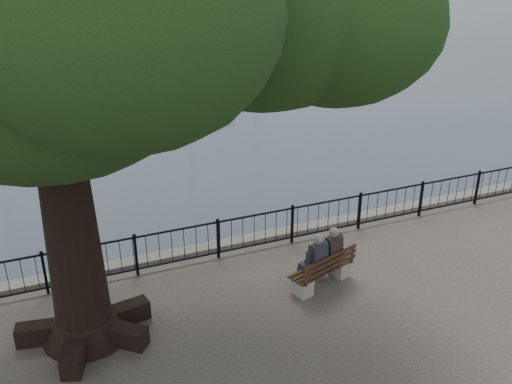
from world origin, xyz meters
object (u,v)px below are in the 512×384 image
bench (323,273)px  lion_monument (86,3)px  person_left (313,262)px  person_right (328,255)px  tree (96,4)px

bench → lion_monument: bearing=88.6°
person_left → lion_monument: size_ratio=0.15×
bench → person_right: person_right is taller
lion_monument → person_right: bearing=-91.2°
bench → person_left: size_ratio=1.25×
bench → tree: (-4.29, 0.34, 5.94)m
person_left → person_right: (0.46, 0.15, 0.00)m
person_left → tree: bearing=175.5°
tree → person_right: bearing=-2.2°
person_left → bench: bearing=-5.0°
tree → person_left: bearing=-4.5°
person_left → person_right: 0.48m
tree → lion_monument: size_ratio=1.25×
tree → lion_monument: tree is taller
tree → lion_monument: 49.68m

